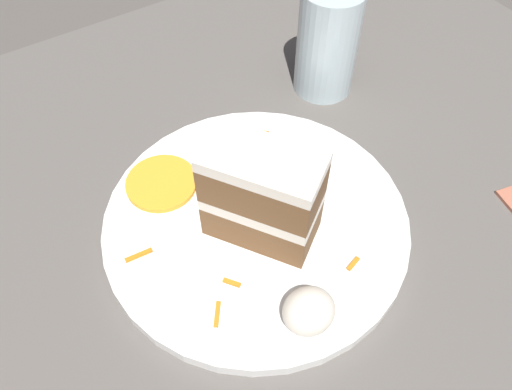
{
  "coord_description": "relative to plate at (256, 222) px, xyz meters",
  "views": [
    {
      "loc": [
        0.14,
        0.22,
        0.45
      ],
      "look_at": [
        -0.01,
        -0.01,
        0.09
      ],
      "focal_mm": 35.0,
      "sensor_mm": 36.0,
      "label": 1
    }
  ],
  "objects": [
    {
      "name": "plate",
      "position": [
        0.0,
        0.0,
        0.0
      ],
      "size": [
        0.3,
        0.3,
        0.02
      ],
      "primitive_type": "cylinder",
      "color": "white",
      "rests_on": "dining_table"
    },
    {
      "name": "cake_slice",
      "position": [
        0.0,
        0.01,
        0.06
      ],
      "size": [
        0.1,
        0.12,
        0.1
      ],
      "rotation": [
        0.0,
        0.0,
        3.74
      ],
      "color": "brown",
      "rests_on": "plate"
    },
    {
      "name": "ground_plane",
      "position": [
        0.01,
        0.01,
        -0.04
      ],
      "size": [
        6.0,
        6.0,
        0.0
      ],
      "primitive_type": "plane",
      "color": "#4C4742",
      "rests_on": "ground"
    },
    {
      "name": "drinking_glass",
      "position": [
        -0.19,
        -0.14,
        0.05
      ],
      "size": [
        0.07,
        0.07,
        0.13
      ],
      "color": "silver",
      "rests_on": "dining_table"
    },
    {
      "name": "dining_table",
      "position": [
        0.01,
        0.01,
        -0.02
      ],
      "size": [
        1.07,
        0.87,
        0.03
      ],
      "primitive_type": "cube",
      "color": "#56514C",
      "rests_on": "ground"
    },
    {
      "name": "orange_garnish",
      "position": [
        0.06,
        -0.09,
        0.01
      ],
      "size": [
        0.07,
        0.07,
        0.01
      ],
      "primitive_type": "cylinder",
      "color": "orange",
      "rests_on": "plate"
    },
    {
      "name": "carrot_shreds_scatter",
      "position": [
        0.02,
        -0.0,
        0.01
      ],
      "size": [
        0.2,
        0.2,
        0.0
      ],
      "color": "orange",
      "rests_on": "plate"
    },
    {
      "name": "cream_dollop",
      "position": [
        0.02,
        0.11,
        0.03
      ],
      "size": [
        0.05,
        0.04,
        0.04
      ],
      "primitive_type": "ellipsoid",
      "color": "silver",
      "rests_on": "plate"
    }
  ]
}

